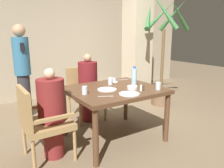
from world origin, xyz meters
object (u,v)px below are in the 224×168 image
at_px(bowl_small, 132,88).
at_px(potted_palm, 162,62).
at_px(chair_far_side, 85,91).
at_px(glass_tall_near, 85,90).
at_px(chair_left_side, 40,120).
at_px(plate_main_right, 107,89).
at_px(standing_host, 22,68).
at_px(teacup_with_saucer, 113,81).
at_px(glass_tall_mid, 110,81).
at_px(glass_tall_far, 158,86).
at_px(diner_in_left_chair, 52,113).
at_px(diner_in_far_chair, 88,87).
at_px(water_bottle, 134,77).
at_px(plate_main_left, 129,94).

bearing_deg(bowl_small, potted_palm, 31.64).
height_order(chair_far_side, glass_tall_near, chair_far_side).
relative_size(chair_left_side, chair_far_side, 1.00).
height_order(chair_left_side, plate_main_right, chair_left_side).
bearing_deg(standing_host, teacup_with_saucer, -49.93).
height_order(glass_tall_mid, glass_tall_far, same).
bearing_deg(standing_host, glass_tall_far, -56.48).
height_order(chair_left_side, bowl_small, chair_left_side).
distance_m(potted_palm, glass_tall_near, 2.32).
bearing_deg(chair_far_side, glass_tall_near, -115.56).
relative_size(diner_in_left_chair, diner_in_far_chair, 0.95).
distance_m(plate_main_right, glass_tall_mid, 0.33).
relative_size(chair_left_side, glass_tall_far, 8.84).
height_order(potted_palm, water_bottle, potted_palm).
xyz_separation_m(bowl_small, water_bottle, (0.16, 0.17, 0.11)).
distance_m(chair_left_side, potted_palm, 2.85).
bearing_deg(diner_in_left_chair, chair_left_side, 180.00).
relative_size(standing_host, bowl_small, 11.84).
bearing_deg(bowl_small, teacup_with_saucer, 86.29).
xyz_separation_m(standing_host, water_bottle, (1.21, -1.63, -0.01)).
distance_m(potted_palm, glass_tall_mid, 1.70).
distance_m(diner_in_far_chair, glass_tall_near, 1.00).
xyz_separation_m(bowl_small, glass_tall_near, (-0.65, 0.13, 0.03)).
xyz_separation_m(potted_palm, glass_tall_near, (-2.17, -0.81, -0.12)).
bearing_deg(plate_main_right, water_bottle, 0.68).
xyz_separation_m(potted_palm, glass_tall_far, (-1.24, -1.14, -0.12)).
relative_size(potted_palm, bowl_small, 16.15).
bearing_deg(water_bottle, diner_in_left_chair, 179.19).
xyz_separation_m(chair_left_side, glass_tall_mid, (1.10, 0.22, 0.29)).
bearing_deg(chair_left_side, chair_far_side, 42.54).
height_order(bowl_small, glass_tall_far, glass_tall_far).
bearing_deg(plate_main_left, chair_left_side, 160.36).
distance_m(standing_host, plate_main_right, 1.80).
bearing_deg(bowl_small, chair_left_side, 171.25).
bearing_deg(glass_tall_near, diner_in_left_chair, 171.99).
bearing_deg(glass_tall_far, potted_palm, 42.61).
height_order(teacup_with_saucer, glass_tall_near, glass_tall_near).
bearing_deg(bowl_small, diner_in_far_chair, 100.00).
xyz_separation_m(standing_host, potted_palm, (2.56, -0.86, 0.03)).
relative_size(glass_tall_near, glass_tall_mid, 1.00).
bearing_deg(diner_in_left_chair, teacup_with_saucer, 16.94).
height_order(diner_in_left_chair, bowl_small, diner_in_left_chair).
bearing_deg(glass_tall_near, plate_main_left, -33.19).
height_order(plate_main_left, glass_tall_near, glass_tall_near).
height_order(water_bottle, glass_tall_far, water_bottle).
bearing_deg(plate_main_right, plate_main_left, -71.07).
distance_m(bowl_small, glass_tall_mid, 0.42).
relative_size(potted_palm, glass_tall_mid, 21.94).
bearing_deg(water_bottle, plate_main_left, -135.43).
height_order(standing_host, plate_main_right, standing_host).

